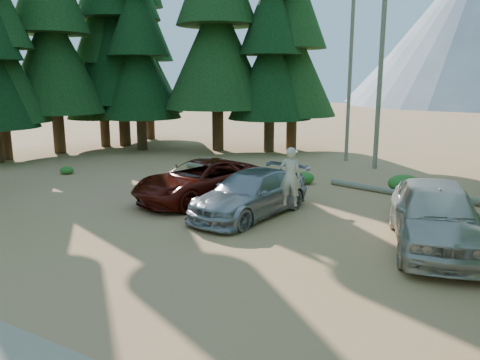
{
  "coord_description": "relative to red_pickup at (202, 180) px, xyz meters",
  "views": [
    {
      "loc": [
        6.75,
        -9.45,
        4.48
      ],
      "look_at": [
        -0.81,
        3.5,
        1.25
      ],
      "focal_mm": 35.0,
      "sensor_mm": 36.0,
      "label": 1
    }
  ],
  "objects": [
    {
      "name": "snag_front",
      "position": [
        3.98,
        9.83,
        5.24
      ],
      "size": [
        0.24,
        0.24,
        12.0
      ],
      "primitive_type": "cylinder",
      "color": "#6D6657",
      "rests_on": "ground"
    },
    {
      "name": "forest_belt_north",
      "position": [
        3.18,
        10.33,
        -0.76
      ],
      "size": [
        36.0,
        7.0,
        22.0
      ],
      "primitive_type": null,
      "color": "black",
      "rests_on": "ground"
    },
    {
      "name": "shrub_left",
      "position": [
        0.33,
        4.03,
        -0.52
      ],
      "size": [
        0.86,
        0.86,
        0.47
      ],
      "primitive_type": "ellipsoid",
      "color": "#25671F",
      "rests_on": "ground"
    },
    {
      "name": "shrub_center_right",
      "position": [
        2.22,
        4.62,
        -0.5
      ],
      "size": [
        0.93,
        0.93,
        0.51
      ],
      "primitive_type": "ellipsoid",
      "color": "#25671F",
      "rests_on": "ground"
    },
    {
      "name": "shrub_far_right",
      "position": [
        6.39,
        5.11,
        -0.4
      ],
      "size": [
        1.31,
        1.31,
        0.72
      ],
      "primitive_type": "ellipsoid",
      "color": "#25671F",
      "rests_on": "ground"
    },
    {
      "name": "mountain_peak",
      "position": [
        0.59,
        83.56,
        11.95
      ],
      "size": [
        48.0,
        50.0,
        28.0
      ],
      "color": "#92949A",
      "rests_on": "ground"
    },
    {
      "name": "shrub_center_left",
      "position": [
        0.07,
        3.2,
        -0.49
      ],
      "size": [
        0.96,
        0.96,
        0.53
      ],
      "primitive_type": "ellipsoid",
      "color": "#25671F",
      "rests_on": "ground"
    },
    {
      "name": "log_mid",
      "position": [
        4.82,
        4.74,
        -0.64
      ],
      "size": [
        2.93,
        0.91,
        0.24
      ],
      "primitive_type": "cylinder",
      "rotation": [
        0.0,
        1.57,
        -0.23
      ],
      "color": "#6D6657",
      "rests_on": "ground"
    },
    {
      "name": "shrub_edge_west",
      "position": [
        -8.52,
        0.83,
        -0.58
      ],
      "size": [
        0.65,
        0.65,
        0.36
      ],
      "primitive_type": "ellipsoid",
      "color": "#25671F",
      "rests_on": "ground"
    },
    {
      "name": "frisbee_player",
      "position": [
        3.99,
        -0.79,
        0.72
      ],
      "size": [
        0.79,
        0.62,
        1.89
      ],
      "rotation": [
        0.0,
        0.0,
        3.42
      ],
      "color": "beige",
      "rests_on": "ground"
    },
    {
      "name": "silver_minivan_center",
      "position": [
        2.56,
        -0.81,
        -0.02
      ],
      "size": [
        2.66,
        5.27,
        1.47
      ],
      "primitive_type": "imported",
      "rotation": [
        0.0,
        0.0,
        -0.12
      ],
      "color": "#929499",
      "rests_on": "ground"
    },
    {
      "name": "snag_back",
      "position": [
        1.98,
        11.33,
        4.24
      ],
      "size": [
        0.2,
        0.2,
        10.0
      ],
      "primitive_type": "cylinder",
      "color": "#6D6657",
      "rests_on": "ground"
    },
    {
      "name": "shrub_far_left",
      "position": [
        -1.05,
        4.53,
        -0.44
      ],
      "size": [
        1.16,
        1.16,
        0.64
      ],
      "primitive_type": "ellipsoid",
      "color": "#25671F",
      "rests_on": "ground"
    },
    {
      "name": "ground",
      "position": [
        3.18,
        -4.67,
        -0.76
      ],
      "size": [
        160.0,
        160.0,
        0.0
      ],
      "primitive_type": "plane",
      "color": "#B08B4A",
      "rests_on": "ground"
    },
    {
      "name": "log_right",
      "position": [
        8.82,
        4.24,
        -0.6
      ],
      "size": [
        4.87,
        1.57,
        0.32
      ],
      "primitive_type": "cylinder",
      "rotation": [
        0.0,
        1.57,
        0.26
      ],
      "color": "#6D6657",
      "rests_on": "ground"
    },
    {
      "name": "red_pickup",
      "position": [
        0.0,
        0.0,
        0.0
      ],
      "size": [
        3.8,
        5.9,
        1.51
      ],
      "primitive_type": "imported",
      "rotation": [
        0.0,
        0.0,
        -0.25
      ],
      "color": "#510E06",
      "rests_on": "ground"
    },
    {
      "name": "log_left",
      "position": [
        -2.13,
        5.28,
        -0.59
      ],
      "size": [
        4.71,
        0.56,
        0.34
      ],
      "primitive_type": "cylinder",
      "rotation": [
        0.0,
        1.57,
        0.05
      ],
      "color": "#6D6657",
      "rests_on": "ground"
    },
    {
      "name": "shrub_right",
      "position": [
        6.67,
        5.33,
        -0.46
      ],
      "size": [
        1.09,
        1.09,
        0.6
      ],
      "primitive_type": "ellipsoid",
      "color": "#25671F",
      "rests_on": "ground"
    },
    {
      "name": "silver_minivan_right",
      "position": [
        8.39,
        -1.05,
        0.16
      ],
      "size": [
        3.57,
        5.79,
        1.84
      ],
      "primitive_type": "imported",
      "rotation": [
        0.0,
        0.0,
        0.28
      ],
      "color": "#BBB5A6",
      "rests_on": "ground"
    }
  ]
}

